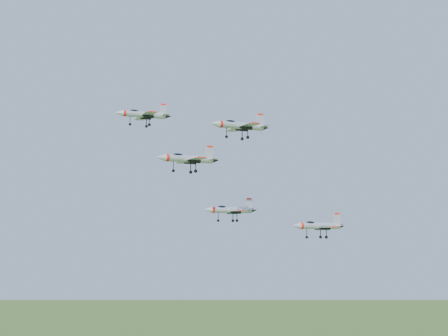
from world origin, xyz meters
TOP-DOWN VIEW (x-y plane):
  - jet_lead at (-12.06, 14.78)m, footprint 12.54×10.46m
  - jet_left_high at (-7.10, 3.45)m, footprint 13.72×11.35m
  - jet_right_high at (-5.09, -13.10)m, footprint 11.93×9.87m
  - jet_left_low at (6.48, 9.61)m, footprint 12.57×10.51m
  - jet_right_low at (16.82, -7.79)m, footprint 12.43×10.36m

SIDE VIEW (x-z plane):
  - jet_right_low at x=16.82m, z-range 111.77..115.09m
  - jet_left_low at x=6.48m, z-range 115.24..118.60m
  - jet_left_high at x=-7.10m, z-range 124.91..128.58m
  - jet_right_high at x=-5.09m, z-range 129.62..132.81m
  - jet_lead at x=-12.06m, z-range 135.40..138.75m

